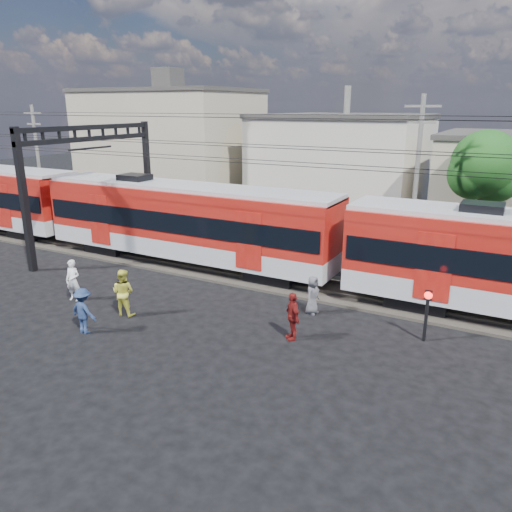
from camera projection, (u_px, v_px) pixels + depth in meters
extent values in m
plane|color=black|center=(141.00, 342.00, 17.45)|extent=(120.00, 120.00, 0.00)
cube|color=#2D2823|center=(252.00, 275.00, 24.16)|extent=(70.00, 3.40, 0.12)
cube|color=#59544C|center=(244.00, 277.00, 23.50)|extent=(70.00, 0.12, 0.12)
cube|color=#59544C|center=(259.00, 268.00, 24.76)|extent=(70.00, 0.12, 0.12)
cube|color=black|center=(35.00, 232.00, 31.15)|extent=(2.40, 2.20, 0.70)
cube|color=black|center=(114.00, 245.00, 28.15)|extent=(2.40, 2.20, 0.70)
cube|color=black|center=(276.00, 273.00, 23.48)|extent=(2.40, 2.20, 0.70)
cube|color=#ACAFB5|center=(187.00, 243.00, 25.58)|extent=(16.00, 3.00, 0.90)
cube|color=maroon|center=(186.00, 212.00, 25.11)|extent=(16.00, 3.00, 2.40)
cube|color=black|center=(186.00, 217.00, 25.18)|extent=(15.68, 3.08, 0.95)
cube|color=#ACAFB5|center=(185.00, 187.00, 24.74)|extent=(16.00, 2.60, 0.25)
cube|color=black|center=(419.00, 298.00, 20.48)|extent=(2.40, 2.20, 0.70)
cube|color=black|center=(24.00, 202.00, 23.95)|extent=(0.30, 0.30, 7.00)
cube|color=black|center=(148.00, 179.00, 31.52)|extent=(0.30, 0.30, 7.00)
cube|color=black|center=(89.00, 127.00, 26.78)|extent=(0.25, 9.30, 0.25)
cube|color=black|center=(90.00, 139.00, 26.95)|extent=(0.25, 9.30, 0.25)
cylinder|color=black|center=(244.00, 163.00, 22.00)|extent=(70.00, 0.03, 0.03)
cylinder|color=black|center=(259.00, 160.00, 23.18)|extent=(70.00, 0.03, 0.03)
cylinder|color=black|center=(244.00, 147.00, 21.80)|extent=(70.00, 0.03, 0.03)
cylinder|color=black|center=(259.00, 145.00, 22.97)|extent=(70.00, 0.03, 0.03)
cylinder|color=black|center=(207.00, 117.00, 19.06)|extent=(70.00, 0.03, 0.03)
cylinder|color=black|center=(285.00, 114.00, 24.95)|extent=(70.00, 0.03, 0.03)
cube|color=tan|center=(171.00, 146.00, 44.10)|extent=(14.00, 10.00, 9.00)
cube|color=#3F3D3A|center=(168.00, 91.00, 42.75)|extent=(14.28, 10.20, 0.30)
cube|color=#B9B5A2|center=(344.00, 163.00, 40.06)|extent=(12.00, 12.00, 7.00)
cube|color=#3F3D3A|center=(347.00, 116.00, 39.01)|extent=(12.24, 12.24, 0.30)
cylinder|color=slate|center=(416.00, 179.00, 26.10)|extent=(0.24, 0.24, 8.50)
cube|color=slate|center=(423.00, 106.00, 25.04)|extent=(1.80, 0.12, 0.12)
cube|color=slate|center=(421.00, 123.00, 25.27)|extent=(1.40, 0.12, 0.12)
cylinder|color=slate|center=(38.00, 159.00, 38.12)|extent=(0.24, 0.24, 8.00)
cube|color=slate|center=(32.00, 113.00, 37.13)|extent=(1.80, 0.12, 0.12)
cube|color=slate|center=(34.00, 124.00, 37.36)|extent=(1.40, 0.12, 0.12)
cylinder|color=#382619|center=(478.00, 217.00, 27.91)|extent=(0.36, 0.36, 3.92)
sphere|color=#1A4213|center=(485.00, 164.00, 27.06)|extent=(3.64, 3.64, 3.64)
sphere|color=#1A4213|center=(496.00, 177.00, 27.24)|extent=(2.80, 2.80, 2.80)
imported|color=white|center=(73.00, 280.00, 20.95)|extent=(0.71, 0.53, 1.77)
imported|color=#D5D142|center=(123.00, 292.00, 19.46)|extent=(1.02, 0.86, 1.87)
imported|color=navy|center=(84.00, 311.00, 17.92)|extent=(1.13, 0.68, 1.70)
imported|color=maroon|center=(292.00, 316.00, 17.42)|extent=(1.03, 1.03, 1.75)
imported|color=#535258|center=(313.00, 295.00, 19.63)|extent=(0.56, 0.80, 1.55)
cylinder|color=black|center=(426.00, 318.00, 17.28)|extent=(0.12, 0.12, 1.76)
sphere|color=#FF140C|center=(428.00, 295.00, 17.04)|extent=(0.27, 0.27, 0.27)
cube|color=black|center=(428.00, 295.00, 17.04)|extent=(0.24, 0.06, 0.34)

